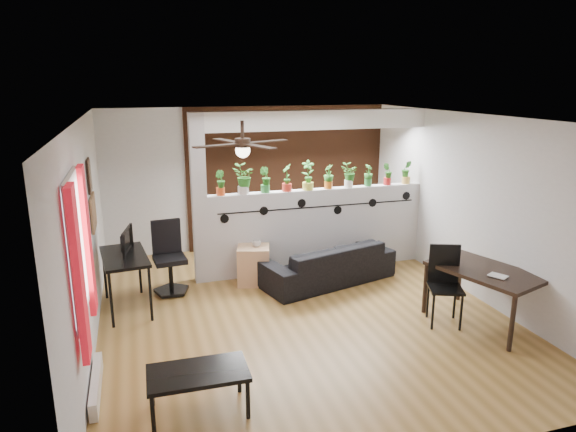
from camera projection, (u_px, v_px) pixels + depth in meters
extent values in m
cube|color=olive|center=(299.00, 314.00, 7.00)|extent=(6.30, 7.10, 0.10)
cube|color=#B7B7BA|center=(249.00, 178.00, 9.44)|extent=(6.30, 0.04, 2.90)
cube|color=#B7B7BA|center=(425.00, 319.00, 3.86)|extent=(6.30, 0.04, 2.90)
cube|color=#B7B7BA|center=(85.00, 236.00, 5.91)|extent=(0.04, 7.10, 2.90)
cube|color=#B7B7BA|center=(473.00, 205.00, 7.39)|extent=(0.04, 7.10, 2.90)
cube|color=white|center=(301.00, 113.00, 6.31)|extent=(6.30, 7.10, 0.10)
cube|color=#BCBCC1|center=(318.00, 229.00, 8.42)|extent=(3.60, 0.18, 1.35)
cube|color=white|center=(319.00, 120.00, 7.97)|extent=(3.60, 0.18, 0.30)
cube|color=#BCBCC1|center=(199.00, 200.00, 7.73)|extent=(0.22, 0.20, 2.60)
cube|color=#B05B33|center=(291.00, 176.00, 9.62)|extent=(3.90, 0.05, 2.60)
cube|color=black|center=(320.00, 207.00, 8.23)|extent=(3.31, 0.01, 0.02)
cylinder|color=black|center=(225.00, 219.00, 7.82)|extent=(0.14, 0.01, 0.14)
cylinder|color=black|center=(264.00, 211.00, 7.97)|extent=(0.14, 0.01, 0.14)
cylinder|color=black|center=(302.00, 203.00, 8.12)|extent=(0.14, 0.01, 0.14)
cylinder|color=black|center=(338.00, 210.00, 8.34)|extent=(0.14, 0.01, 0.14)
cylinder|color=black|center=(373.00, 203.00, 8.49)|extent=(0.14, 0.01, 0.14)
cylinder|color=black|center=(406.00, 196.00, 8.65)|extent=(0.14, 0.01, 0.14)
cube|color=white|center=(76.00, 247.00, 4.75)|extent=(0.02, 0.95, 1.25)
cube|color=white|center=(78.00, 246.00, 4.75)|extent=(0.04, 1.05, 1.35)
cube|color=red|center=(79.00, 275.00, 4.33)|extent=(0.06, 0.30, 1.55)
cube|color=red|center=(87.00, 241.00, 5.25)|extent=(0.06, 0.30, 1.55)
cube|color=silver|center=(96.00, 385.00, 5.14)|extent=(0.08, 1.00, 0.18)
cube|color=#865F40|center=(93.00, 212.00, 6.79)|extent=(0.03, 0.60, 0.45)
cube|color=#8C7259|center=(89.00, 176.00, 6.62)|extent=(0.03, 0.30, 0.40)
cube|color=black|center=(89.00, 176.00, 6.62)|extent=(0.02, 0.34, 0.44)
cylinder|color=black|center=(242.00, 129.00, 5.84)|extent=(0.04, 0.04, 0.20)
cylinder|color=black|center=(243.00, 143.00, 5.88)|extent=(0.18, 0.18, 0.10)
sphere|color=white|center=(243.00, 151.00, 5.90)|extent=(0.17, 0.17, 0.17)
cube|color=black|center=(267.00, 142.00, 6.08)|extent=(0.55, 0.29, 0.01)
cube|color=black|center=(228.00, 141.00, 6.15)|extent=(0.29, 0.55, 0.01)
cube|color=black|center=(217.00, 146.00, 5.69)|extent=(0.55, 0.29, 0.01)
cube|color=black|center=(259.00, 146.00, 5.62)|extent=(0.29, 0.55, 0.01)
cylinder|color=#D54819|center=(221.00, 191.00, 7.79)|extent=(0.13, 0.13, 0.12)
imported|color=#1A5618|center=(220.00, 180.00, 7.75)|extent=(0.23, 0.24, 0.28)
cylinder|color=silver|center=(243.00, 190.00, 7.89)|extent=(0.17, 0.17, 0.12)
imported|color=#1A5618|center=(243.00, 176.00, 7.83)|extent=(0.29, 0.25, 0.36)
cylinder|color=#2E7E39|center=(265.00, 189.00, 7.99)|extent=(0.14, 0.14, 0.12)
imported|color=#1A5618|center=(265.00, 177.00, 7.94)|extent=(0.26, 0.25, 0.30)
cylinder|color=red|center=(287.00, 187.00, 8.09)|extent=(0.15, 0.15, 0.12)
imported|color=#1A5618|center=(287.00, 175.00, 8.04)|extent=(0.19, 0.23, 0.33)
cylinder|color=#C8CA47|center=(308.00, 186.00, 8.19)|extent=(0.18, 0.18, 0.12)
imported|color=#1A5618|center=(308.00, 172.00, 8.13)|extent=(0.29, 0.26, 0.38)
cylinder|color=orange|center=(328.00, 185.00, 8.28)|extent=(0.13, 0.13, 0.12)
imported|color=#1A5618|center=(329.00, 174.00, 8.24)|extent=(0.17, 0.20, 0.29)
cylinder|color=white|center=(348.00, 184.00, 8.38)|extent=(0.14, 0.14, 0.12)
imported|color=#1A5618|center=(349.00, 172.00, 8.34)|extent=(0.25, 0.23, 0.30)
cylinder|color=#328B3D|center=(368.00, 182.00, 8.48)|extent=(0.12, 0.12, 0.12)
imported|color=#1A5618|center=(368.00, 172.00, 8.44)|extent=(0.22, 0.22, 0.26)
cylinder|color=red|center=(387.00, 181.00, 8.58)|extent=(0.12, 0.12, 0.12)
imported|color=#1A5618|center=(388.00, 171.00, 8.54)|extent=(0.21, 0.19, 0.26)
cylinder|color=gold|center=(406.00, 180.00, 8.68)|extent=(0.14, 0.14, 0.12)
imported|color=#1A5618|center=(407.00, 169.00, 8.63)|extent=(0.23, 0.21, 0.29)
imported|color=black|center=(327.00, 263.00, 7.95)|extent=(2.15, 1.30, 0.59)
cube|color=tan|center=(254.00, 265.00, 7.88)|extent=(0.58, 0.54, 0.59)
imported|color=gray|center=(256.00, 243.00, 7.80)|extent=(0.16, 0.16, 0.10)
cube|color=black|center=(124.00, 257.00, 6.87)|extent=(0.68, 1.13, 0.04)
cylinder|color=black|center=(111.00, 300.00, 6.43)|extent=(0.04, 0.04, 0.74)
cylinder|color=black|center=(150.00, 294.00, 6.62)|extent=(0.04, 0.04, 0.74)
cylinder|color=black|center=(105.00, 274.00, 7.32)|extent=(0.04, 0.04, 0.74)
cylinder|color=black|center=(140.00, 269.00, 7.50)|extent=(0.04, 0.04, 0.74)
imported|color=black|center=(124.00, 245.00, 6.98)|extent=(0.32, 0.12, 0.18)
cylinder|color=black|center=(172.00, 290.00, 7.57)|extent=(0.55, 0.55, 0.04)
cylinder|color=black|center=(171.00, 276.00, 7.51)|extent=(0.06, 0.06, 0.46)
cube|color=black|center=(170.00, 259.00, 7.44)|extent=(0.48, 0.48, 0.07)
cube|color=black|center=(166.00, 236.00, 7.55)|extent=(0.43, 0.11, 0.51)
cube|color=black|center=(486.00, 271.00, 6.48)|extent=(1.20, 1.53, 0.05)
cylinder|color=black|center=(512.00, 324.00, 5.87)|extent=(0.06, 0.06, 0.68)
cylinder|color=black|center=(546.00, 308.00, 6.28)|extent=(0.06, 0.06, 0.68)
cylinder|color=black|center=(425.00, 289.00, 6.87)|extent=(0.06, 0.06, 0.68)
cylinder|color=black|center=(460.00, 277.00, 7.28)|extent=(0.06, 0.06, 0.68)
imported|color=gray|center=(495.00, 278.00, 6.17)|extent=(0.24, 0.26, 0.02)
cube|color=black|center=(445.00, 288.00, 6.51)|extent=(0.53, 0.53, 0.03)
cube|color=black|center=(444.00, 263.00, 6.61)|extent=(0.37, 0.17, 0.52)
cube|color=black|center=(433.00, 311.00, 6.41)|extent=(0.03, 0.03, 0.49)
cube|color=black|center=(461.00, 312.00, 6.39)|extent=(0.03, 0.03, 0.49)
cube|color=black|center=(429.00, 282.00, 6.68)|extent=(0.03, 0.03, 0.99)
cube|color=black|center=(456.00, 283.00, 6.66)|extent=(0.03, 0.03, 0.99)
cube|color=black|center=(198.00, 373.00, 4.76)|extent=(0.94, 0.53, 0.04)
cylinder|color=black|center=(153.00, 415.00, 4.50)|extent=(0.04, 0.04, 0.39)
cylinder|color=black|center=(248.00, 400.00, 4.72)|extent=(0.04, 0.04, 0.39)
cylinder|color=black|center=(152.00, 388.00, 4.90)|extent=(0.04, 0.04, 0.39)
cylinder|color=black|center=(239.00, 374.00, 5.13)|extent=(0.04, 0.04, 0.39)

